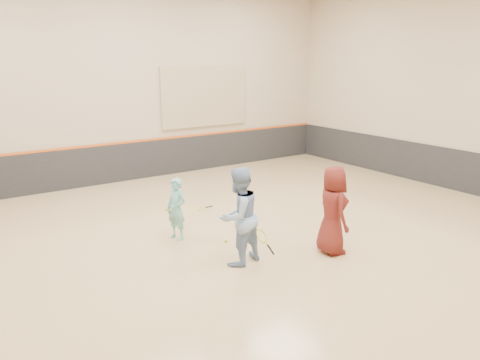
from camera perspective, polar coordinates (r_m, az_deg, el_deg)
room at (r=9.85m, az=-0.92°, el=-2.77°), size 15.04×12.04×6.22m
wainscot_back at (r=15.09m, az=-13.49°, el=2.18°), size 14.90×0.04×1.20m
wainscot_right at (r=15.20m, az=23.33°, el=1.46°), size 0.04×11.90×1.20m
accent_stripe at (r=14.96m, az=-13.61°, el=4.49°), size 14.90×0.03×0.06m
acoustic_panel at (r=15.98m, az=-4.34°, el=10.12°), size 3.20×0.08×2.00m
girl at (r=10.00m, az=-7.75°, el=-3.52°), size 0.47×0.57×1.33m
instructor at (r=8.65m, az=-0.16°, el=-4.46°), size 1.04×0.89×1.86m
young_man at (r=9.34m, az=11.23°, el=-3.63°), size 0.79×0.99×1.76m
held_racket at (r=8.70m, az=2.68°, el=-6.87°), size 0.43×0.43×0.55m
spare_racket at (r=12.02m, az=-5.05°, el=-3.25°), size 0.59×0.59×0.15m
ball_under_racket at (r=9.94m, az=-1.73°, el=-7.38°), size 0.07×0.07×0.07m
ball_in_hand at (r=9.28m, az=11.95°, el=-2.73°), size 0.07×0.07×0.07m
ball_beside_spare at (r=12.03m, az=-8.95°, el=-3.57°), size 0.07×0.07×0.07m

